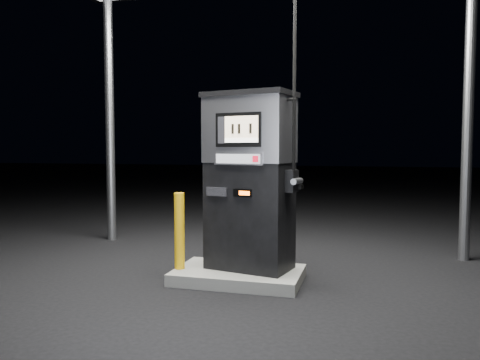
# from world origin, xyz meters

# --- Properties ---
(ground) EXTENTS (80.00, 80.00, 0.00)m
(ground) POSITION_xyz_m (0.00, 0.00, 0.00)
(ground) COLOR black
(ground) RESTS_ON ground
(pump_island) EXTENTS (1.60, 1.00, 0.15)m
(pump_island) POSITION_xyz_m (0.00, 0.00, 0.07)
(pump_island) COLOR slate
(pump_island) RESTS_ON ground
(fuel_dispenser) EXTENTS (1.29, 0.88, 4.65)m
(fuel_dispenser) POSITION_xyz_m (0.12, 0.10, 1.30)
(fuel_dispenser) COLOR black
(fuel_dispenser) RESTS_ON pump_island
(bollard_left) EXTENTS (0.17, 0.17, 0.98)m
(bollard_left) POSITION_xyz_m (-0.74, -0.16, 0.64)
(bollard_left) COLOR yellow
(bollard_left) RESTS_ON pump_island
(bollard_right) EXTENTS (0.13, 0.13, 0.86)m
(bollard_right) POSITION_xyz_m (0.55, 0.10, 0.58)
(bollard_right) COLOR yellow
(bollard_right) RESTS_ON pump_island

